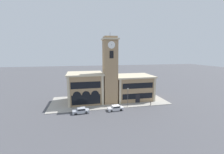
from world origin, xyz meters
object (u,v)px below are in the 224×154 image
parked_car_mid (116,108)px  street_lamp (128,94)px  parked_car_near (81,110)px  bollard (151,104)px

parked_car_mid → street_lamp: (4.17, 1.84, 3.14)m
parked_car_near → parked_car_mid: size_ratio=0.99×
bollard → street_lamp: bearing=176.7°
street_lamp → bollard: street_lamp is taller
parked_car_mid → bollard: bearing=-176.4°
parked_car_near → parked_car_mid: (9.57, -0.00, -0.03)m
parked_car_near → parked_car_mid: bearing=176.6°
street_lamp → parked_car_near: bearing=-172.4°
bollard → parked_car_near: bearing=-176.1°
parked_car_near → street_lamp: (13.74, 1.84, 3.11)m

